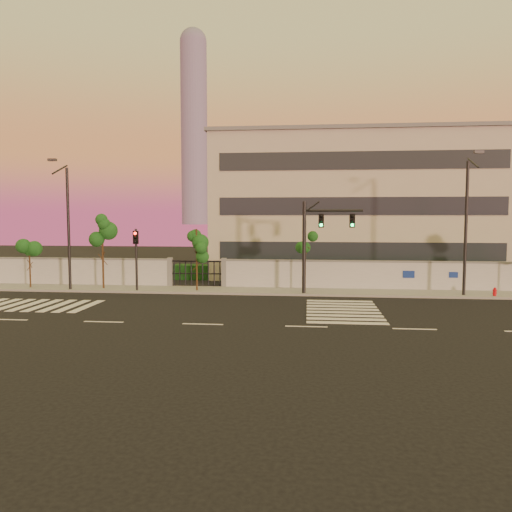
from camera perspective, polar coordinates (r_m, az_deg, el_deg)
The scene contains 16 objects.
ground at distance 24.53m, azimuth -6.10°, elevation -7.77°, with size 120.00×120.00×0.00m, color black.
sidewalk at distance 34.68m, azimuth -2.45°, elevation -3.97°, with size 60.00×3.00×0.15m, color gray.
perimeter_wall at distance 36.01m, azimuth -1.94°, elevation -2.05°, with size 60.00×0.36×2.20m.
hedge_row at distance 38.61m, azimuth 0.19°, elevation -1.97°, with size 41.00×4.25×1.80m.
institutional_building at distance 45.59m, azimuth 11.03°, elevation 5.67°, with size 24.40×12.40×12.25m.
distant_skyscraper at distance 316.53m, azimuth -7.10°, elevation 14.91°, with size 16.00×16.00×118.00m.
road_markings at distance 28.47m, azimuth -7.63°, elevation -6.03°, with size 57.00×7.62×0.02m.
street_tree_b at distance 38.98m, azimuth -24.44°, elevation 0.18°, with size 1.35×1.07×3.41m.
street_tree_c at distance 36.63m, azimuth -17.12°, elevation 2.42°, with size 1.63×1.30×5.40m.
street_tree_d at distance 34.32m, azimuth -6.77°, elevation 1.17°, with size 1.42×1.13×4.35m.
street_tree_e at distance 34.07m, azimuth 5.70°, elevation 1.88°, with size 1.32×1.05×4.95m.
traffic_signal_main at distance 32.86m, azimuth 6.89°, elevation 2.24°, with size 3.85×1.22×6.18m.
traffic_signal_secondary at distance 35.05m, azimuth -13.54°, elevation 0.43°, with size 0.34×0.33×4.36m.
streetlight_west at distance 36.64m, azimuth -20.79°, elevation 3.66°, with size 0.53×2.15×8.93m.
streetlight_east at distance 34.46m, azimuth 22.97°, elevation 3.71°, with size 0.54×2.19×9.12m.
fire_hydrant at distance 35.34m, azimuth 25.62°, elevation -3.82°, with size 0.27×0.26×0.69m.
Camera 1 is at (5.07, -23.42, 5.25)m, focal length 35.00 mm.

